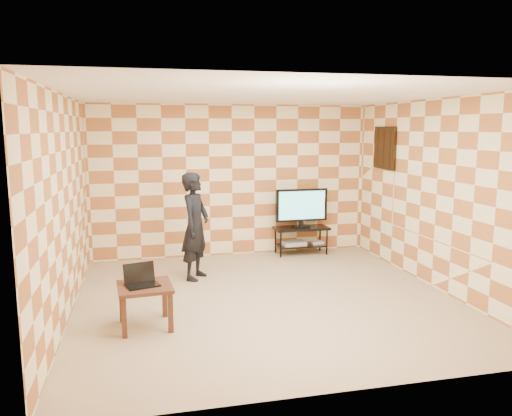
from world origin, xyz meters
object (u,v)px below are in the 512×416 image
(side_table, at_px, (145,293))
(person, at_px, (195,226))
(tv, at_px, (302,206))
(tv_stand, at_px, (301,234))

(side_table, height_order, person, person)
(tv, distance_m, side_table, 4.04)
(tv_stand, bearing_deg, tv, -90.97)
(side_table, bearing_deg, tv, 45.37)
(tv, height_order, person, person)
(tv, distance_m, person, 2.31)
(side_table, relative_size, person, 0.40)
(tv_stand, distance_m, person, 2.36)
(tv_stand, bearing_deg, person, -151.98)
(tv_stand, distance_m, side_table, 4.02)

